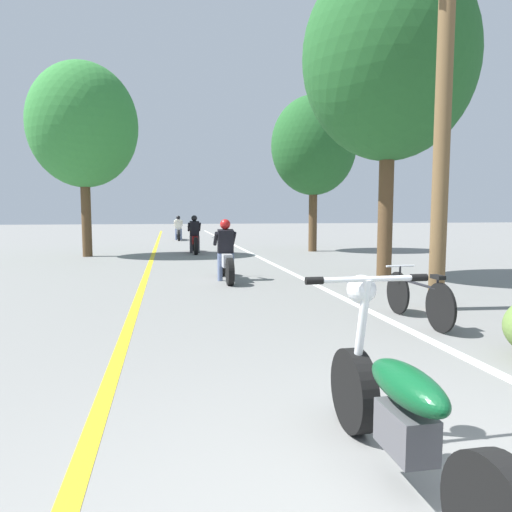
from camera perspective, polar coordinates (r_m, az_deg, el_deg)
lane_stripe_center at (r=14.23m, az=-13.02°, el=-0.71°), size 0.14×48.00×0.01m
lane_stripe_edge at (r=14.53m, az=1.03°, el=-0.45°), size 0.14×48.00×0.01m
utility_pole at (r=7.62m, az=22.31°, el=15.73°), size 1.10×0.24×5.65m
roadside_tree_right_near at (r=10.89m, az=16.35°, el=22.52°), size 3.72×3.35×6.89m
roadside_tree_right_far at (r=17.99m, az=7.22°, el=13.47°), size 3.26×2.94×5.92m
roadside_tree_left at (r=16.81m, az=-20.80°, el=14.99°), size 3.58×3.22×6.46m
motorcycle_foreground at (r=2.73m, az=17.77°, el=-18.18°), size 0.81×1.96×1.10m
motorcycle_rider_lead at (r=10.08m, az=-3.83°, el=-0.15°), size 0.50×2.01×1.35m
motorcycle_rider_mid at (r=17.11m, az=-7.69°, el=2.15°), size 0.50×2.10×1.40m
motorcycle_rider_far at (r=25.38m, az=-9.67°, el=3.13°), size 0.50×2.15×1.33m
bicycle_parked at (r=6.61m, az=19.56°, el=-4.93°), size 0.44×1.71×0.73m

